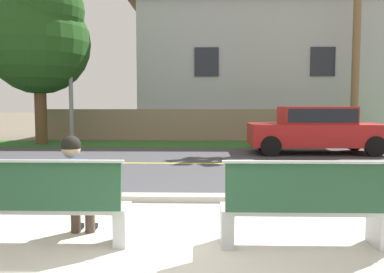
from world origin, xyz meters
name	(u,v)px	position (x,y,z in m)	size (l,w,h in m)	color
ground_plane	(192,156)	(0.00, 8.00, 0.00)	(140.00, 140.00, 0.00)	#665B4C
sidewalk_pavement	(175,242)	(0.00, 0.40, 0.01)	(44.00, 3.60, 0.01)	beige
curb_edge	(183,198)	(0.00, 2.35, 0.06)	(44.00, 0.30, 0.11)	#ADA89E
street_asphalt	(191,164)	(0.00, 6.50, 0.00)	(52.00, 8.00, 0.01)	#424247
road_centre_line	(191,163)	(0.00, 6.50, 0.01)	(48.00, 0.14, 0.01)	#E0CC4C
far_verge_grass	(194,144)	(0.00, 11.72, 0.01)	(48.00, 2.80, 0.02)	#2D6026
bench_left	(45,206)	(-1.45, 0.26, 0.46)	(1.85, 0.48, 1.01)	silver
bench_right	(305,208)	(1.45, 0.26, 0.46)	(1.85, 0.48, 1.01)	silver
seated_person_blue	(75,184)	(-1.17, 0.43, 0.68)	(0.52, 0.68, 1.25)	#47382D
car_red_near	(315,128)	(4.04, 8.90, 0.85)	(4.30, 1.86, 1.54)	red
streetlamp	(71,33)	(-4.87, 11.51, 4.41)	(0.24, 2.10, 7.78)	gray
shade_tree_left	(41,35)	(-6.11, 11.58, 4.35)	(4.06, 4.06, 6.70)	brown
garden_wall	(179,124)	(-0.75, 13.88, 0.70)	(13.00, 0.36, 1.40)	gray
house_across_street	(255,68)	(3.11, 17.08, 3.56)	(12.52, 6.91, 7.03)	#A3ADB2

